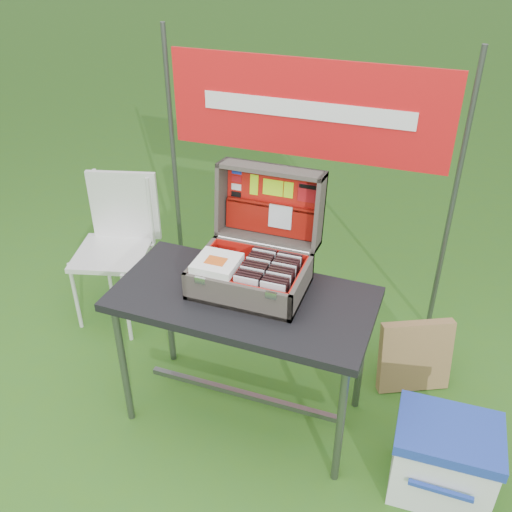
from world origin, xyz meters
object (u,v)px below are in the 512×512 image
at_px(cooler, 443,459).
at_px(chair, 112,255).
at_px(suitcase, 254,237).
at_px(cardboard_box, 415,356).
at_px(table, 244,357).

height_order(cooler, chair, chair).
xyz_separation_m(cooler, chair, (-2.02, 0.61, 0.27)).
distance_m(suitcase, cooler, 1.28).
bearing_deg(cooler, chair, 161.34).
height_order(chair, cardboard_box, chair).
relative_size(table, cooler, 2.70).
bearing_deg(cooler, table, 170.51).
height_order(suitcase, cooler, suitcase).
bearing_deg(suitcase, cooler, -14.67).
xyz_separation_m(table, suitcase, (0.01, 0.12, 0.62)).
bearing_deg(cooler, cardboard_box, 105.48).
bearing_deg(cardboard_box, cooler, -98.87).
relative_size(suitcase, cardboard_box, 1.28).
relative_size(cooler, chair, 0.48).
distance_m(suitcase, cardboard_box, 1.17).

